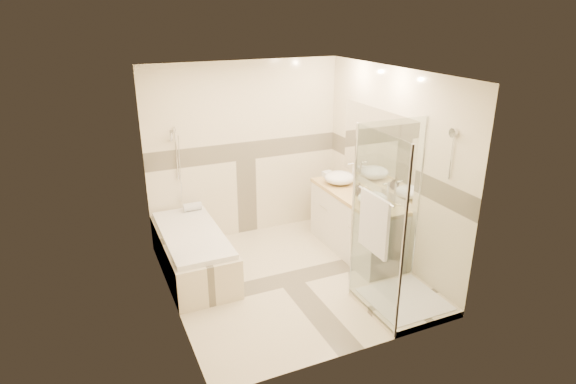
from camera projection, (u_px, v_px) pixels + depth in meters
name	position (u px, v px, depth m)	size (l,w,h in m)	color
room	(293.00, 182.00, 5.54)	(2.82, 3.02, 2.52)	beige
bathtub	(193.00, 250.00, 6.01)	(0.75, 1.70, 0.56)	beige
vanity	(356.00, 223.00, 6.49)	(0.58, 1.62, 0.85)	silver
shower_enclosure	(394.00, 265.00, 5.27)	(0.96, 0.93, 2.04)	beige
vessel_sink_near	(339.00, 178.00, 6.68)	(0.42, 0.42, 0.17)	white
vessel_sink_far	(373.00, 198.00, 5.98)	(0.37, 0.37, 0.15)	white
faucet_near	(353.00, 170.00, 6.74)	(0.11, 0.03, 0.28)	silver
faucet_far	(387.00, 190.00, 6.04)	(0.10, 0.03, 0.25)	silver
amenity_bottle_a	(359.00, 190.00, 6.24)	(0.08, 0.08, 0.17)	black
amenity_bottle_b	(357.00, 190.00, 6.29)	(0.10, 0.10, 0.13)	black
folded_towels	(330.00, 175.00, 6.93)	(0.14, 0.23, 0.07)	silver
rolled_towel	(192.00, 207.00, 6.53)	(0.11, 0.11, 0.25)	silver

